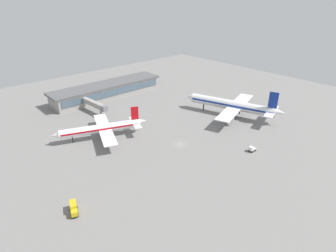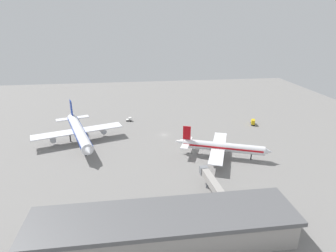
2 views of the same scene
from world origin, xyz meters
The scene contains 7 objects.
ground centered at (0.00, 0.00, 0.00)m, with size 288.00×288.00×0.00m, color gray.
terminal_building centered at (-9.24, -77.94, 4.53)m, with size 74.93×17.03×8.89m.
airplane_at_gate centered at (23.07, -29.21, 4.89)m, with size 42.33×34.94×13.46m.
airplane_taxiing centered at (-44.22, -4.10, 6.23)m, with size 45.01×54.84×17.15m.
catering_truck centered at (55.32, 9.05, 1.70)m, with size 3.73×5.91×3.30m.
baggage_tug centered at (-18.63, 25.35, 1.16)m, with size 3.33×2.42×2.30m.
jet_bridge centered at (10.38, -59.21, 5.14)m, with size 4.70×23.18×6.74m.
Camera 1 is at (78.59, 78.92, 62.66)m, focal length 29.92 mm.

